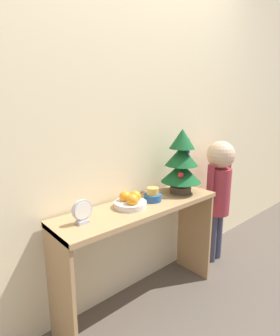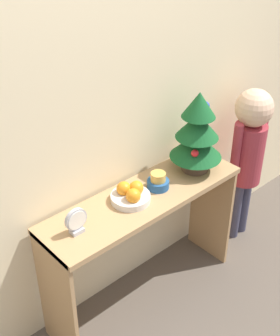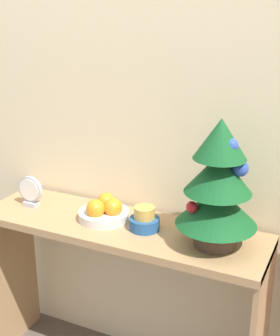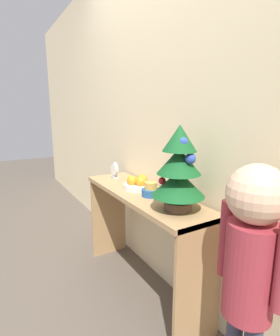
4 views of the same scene
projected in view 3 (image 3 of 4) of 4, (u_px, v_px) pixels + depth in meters
The scene contains 6 objects.
back_wall at pixel (144, 76), 1.80m from camera, with size 7.00×0.05×2.50m, color beige.
console_table at pixel (121, 262), 1.85m from camera, with size 1.14×0.34×0.71m.
mini_tree at pixel (218, 185), 1.57m from camera, with size 0.28×0.28×0.46m.
fruit_bowl at pixel (104, 211), 1.82m from camera, with size 0.20×0.20×0.09m.
singing_bowl at pixel (144, 220), 1.74m from camera, with size 0.11×0.11×0.09m.
desk_clock at pixel (30, 192), 1.93m from camera, with size 0.11×0.04×0.13m.
Camera 3 is at (0.76, -1.26, 1.51)m, focal length 50.00 mm.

